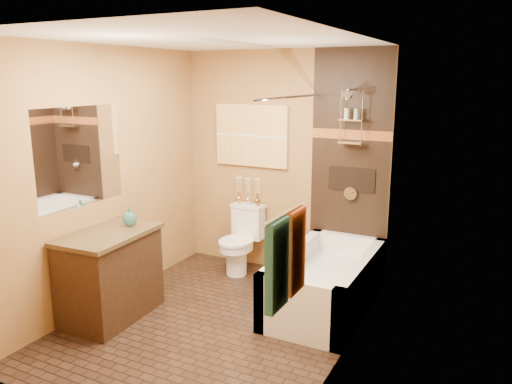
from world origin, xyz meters
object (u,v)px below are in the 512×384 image
Objects in this scene: bathtub at (326,287)px; vanity at (111,275)px; sunset_painting at (251,136)px; toilet at (241,239)px.

vanity is (-1.72, -1.07, 0.20)m from bathtub.
toilet is at bearing -90.00° from sunset_painting.
vanity reaches higher than toilet.
bathtub is 1.55× the size of vanity.
toilet is 0.78× the size of vanity.
sunset_painting is 0.60× the size of bathtub.
sunset_painting is 0.93× the size of vanity.
sunset_painting is at bearing 70.21° from vanity.
toilet is (0.00, -0.26, -1.17)m from sunset_painting.
toilet is at bearing 67.62° from vanity.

